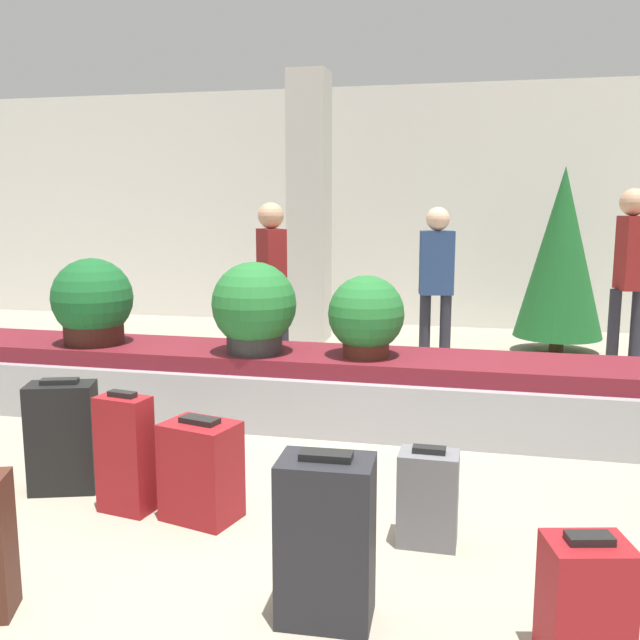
{
  "coord_description": "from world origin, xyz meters",
  "views": [
    {
      "loc": [
        1.2,
        -3.48,
        1.68
      ],
      "look_at": [
        0.0,
        1.73,
        0.79
      ],
      "focal_mm": 40.0,
      "sensor_mm": 36.0,
      "label": 1
    }
  ],
  "objects_px": {
    "traveler_0": "(272,278)",
    "decorated_tree": "(561,253)",
    "pillar": "(309,209)",
    "suitcase_5": "(125,454)",
    "suitcase_4": "(326,540)",
    "traveler_1": "(436,275)",
    "suitcase_6": "(585,603)",
    "potted_plant_1": "(254,308)",
    "suitcase_3": "(428,498)",
    "suitcase_0": "(201,471)",
    "potted_plant_2": "(366,317)",
    "suitcase_2": "(63,437)",
    "potted_plant_0": "(92,303)",
    "traveler_2": "(629,265)"
  },
  "relations": [
    {
      "from": "pillar",
      "to": "traveler_0",
      "type": "relative_size",
      "value": 1.91
    },
    {
      "from": "pillar",
      "to": "potted_plant_2",
      "type": "xyz_separation_m",
      "value": [
        1.24,
        -3.28,
        -0.76
      ]
    },
    {
      "from": "suitcase_6",
      "to": "potted_plant_2",
      "type": "height_order",
      "value": "potted_plant_2"
    },
    {
      "from": "pillar",
      "to": "traveler_0",
      "type": "distance_m",
      "value": 2.35
    },
    {
      "from": "suitcase_6",
      "to": "traveler_0",
      "type": "distance_m",
      "value": 4.35
    },
    {
      "from": "suitcase_0",
      "to": "suitcase_3",
      "type": "xyz_separation_m",
      "value": [
        1.2,
        -0.02,
        -0.03
      ]
    },
    {
      "from": "suitcase_6",
      "to": "potted_plant_1",
      "type": "bearing_deg",
      "value": 115.73
    },
    {
      "from": "suitcase_2",
      "to": "potted_plant_2",
      "type": "bearing_deg",
      "value": 28.18
    },
    {
      "from": "suitcase_2",
      "to": "decorated_tree",
      "type": "xyz_separation_m",
      "value": [
        3.19,
        4.76,
        0.79
      ]
    },
    {
      "from": "suitcase_0",
      "to": "potted_plant_2",
      "type": "xyz_separation_m",
      "value": [
        0.59,
        1.78,
        0.57
      ]
    },
    {
      "from": "potted_plant_0",
      "to": "decorated_tree",
      "type": "xyz_separation_m",
      "value": [
        3.91,
        3.17,
        0.25
      ]
    },
    {
      "from": "suitcase_0",
      "to": "suitcase_6",
      "type": "height_order",
      "value": "suitcase_0"
    },
    {
      "from": "suitcase_5",
      "to": "suitcase_6",
      "type": "distance_m",
      "value": 2.42
    },
    {
      "from": "suitcase_3",
      "to": "decorated_tree",
      "type": "xyz_separation_m",
      "value": [
        1.06,
        4.95,
        0.88
      ]
    },
    {
      "from": "potted_plant_1",
      "to": "suitcase_0",
      "type": "bearing_deg",
      "value": -81.48
    },
    {
      "from": "traveler_2",
      "to": "traveler_1",
      "type": "bearing_deg",
      "value": 83.59
    },
    {
      "from": "potted_plant_2",
      "to": "traveler_2",
      "type": "relative_size",
      "value": 0.34
    },
    {
      "from": "suitcase_4",
      "to": "potted_plant_0",
      "type": "bearing_deg",
      "value": 132.13
    },
    {
      "from": "suitcase_3",
      "to": "decorated_tree",
      "type": "distance_m",
      "value": 5.14
    },
    {
      "from": "suitcase_0",
      "to": "suitcase_5",
      "type": "height_order",
      "value": "suitcase_5"
    },
    {
      "from": "pillar",
      "to": "suitcase_3",
      "type": "xyz_separation_m",
      "value": [
        1.84,
        -5.07,
        -1.36
      ]
    },
    {
      "from": "suitcase_5",
      "to": "decorated_tree",
      "type": "xyz_separation_m",
      "value": [
        2.7,
        4.94,
        0.79
      ]
    },
    {
      "from": "suitcase_3",
      "to": "suitcase_6",
      "type": "distance_m",
      "value": 1.04
    },
    {
      "from": "pillar",
      "to": "suitcase_3",
      "type": "height_order",
      "value": "pillar"
    },
    {
      "from": "suitcase_4",
      "to": "suitcase_5",
      "type": "xyz_separation_m",
      "value": [
        -1.29,
        0.76,
        -0.02
      ]
    },
    {
      "from": "potted_plant_1",
      "to": "traveler_2",
      "type": "distance_m",
      "value": 3.65
    },
    {
      "from": "traveler_2",
      "to": "decorated_tree",
      "type": "height_order",
      "value": "decorated_tree"
    },
    {
      "from": "suitcase_4",
      "to": "traveler_2",
      "type": "height_order",
      "value": "traveler_2"
    },
    {
      "from": "suitcase_4",
      "to": "suitcase_6",
      "type": "relative_size",
      "value": 1.39
    },
    {
      "from": "suitcase_4",
      "to": "potted_plant_1",
      "type": "height_order",
      "value": "potted_plant_1"
    },
    {
      "from": "potted_plant_1",
      "to": "traveler_0",
      "type": "xyz_separation_m",
      "value": [
        -0.19,
        1.09,
        0.12
      ]
    },
    {
      "from": "suitcase_2",
      "to": "potted_plant_0",
      "type": "xyz_separation_m",
      "value": [
        -0.71,
        1.59,
        0.55
      ]
    },
    {
      "from": "suitcase_0",
      "to": "traveler_1",
      "type": "distance_m",
      "value": 3.83
    },
    {
      "from": "traveler_0",
      "to": "suitcase_0",
      "type": "bearing_deg",
      "value": 152.04
    },
    {
      "from": "traveler_0",
      "to": "decorated_tree",
      "type": "distance_m",
      "value": 3.45
    },
    {
      "from": "pillar",
      "to": "potted_plant_2",
      "type": "height_order",
      "value": "pillar"
    },
    {
      "from": "pillar",
      "to": "suitcase_4",
      "type": "relative_size",
      "value": 4.51
    },
    {
      "from": "pillar",
      "to": "suitcase_2",
      "type": "relative_size",
      "value": 4.74
    },
    {
      "from": "suitcase_2",
      "to": "suitcase_6",
      "type": "distance_m",
      "value": 2.94
    },
    {
      "from": "pillar",
      "to": "suitcase_0",
      "type": "height_order",
      "value": "pillar"
    },
    {
      "from": "pillar",
      "to": "potted_plant_2",
      "type": "bearing_deg",
      "value": -69.34
    },
    {
      "from": "suitcase_5",
      "to": "traveler_0",
      "type": "xyz_separation_m",
      "value": [
        -0.01,
        2.8,
        0.67
      ]
    },
    {
      "from": "potted_plant_1",
      "to": "traveler_1",
      "type": "relative_size",
      "value": 0.43
    },
    {
      "from": "suitcase_3",
      "to": "traveler_1",
      "type": "xyz_separation_m",
      "value": [
        -0.22,
        3.66,
        0.73
      ]
    },
    {
      "from": "suitcase_4",
      "to": "potted_plant_1",
      "type": "relative_size",
      "value": 1.02
    },
    {
      "from": "suitcase_3",
      "to": "suitcase_2",
      "type": "bearing_deg",
      "value": 175.28
    },
    {
      "from": "traveler_0",
      "to": "decorated_tree",
      "type": "xyz_separation_m",
      "value": [
        2.71,
        2.14,
        0.12
      ]
    },
    {
      "from": "pillar",
      "to": "suitcase_5",
      "type": "height_order",
      "value": "pillar"
    },
    {
      "from": "suitcase_4",
      "to": "traveler_1",
      "type": "xyz_separation_m",
      "value": [
        0.13,
        4.4,
        0.63
      ]
    },
    {
      "from": "decorated_tree",
      "to": "suitcase_5",
      "type": "bearing_deg",
      "value": -118.65
    }
  ]
}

